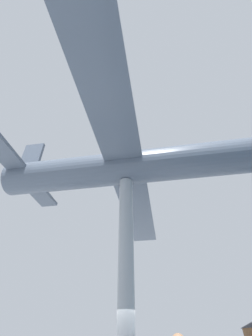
# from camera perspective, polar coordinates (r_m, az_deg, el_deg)

# --- Properties ---
(support_pylon_central) EXTENTS (0.59, 0.59, 7.55)m
(support_pylon_central) POSITION_cam_1_polar(r_m,az_deg,el_deg) (8.80, -0.00, -24.09)
(support_pylon_central) COLOR #999EA3
(support_pylon_central) RESTS_ON ground_plane
(suspended_airplane) EXTENTS (18.64, 13.77, 3.20)m
(suspended_airplane) POSITION_cam_1_polar(r_m,az_deg,el_deg) (10.87, 0.90, 0.16)
(suspended_airplane) COLOR #4C5666
(suspended_airplane) RESTS_ON support_pylon_central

